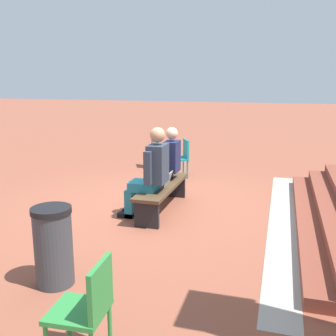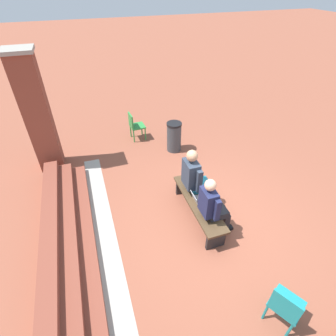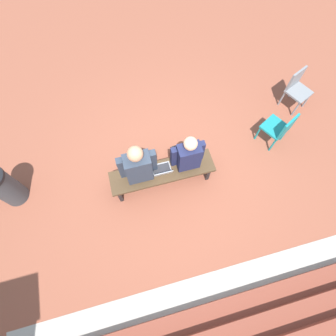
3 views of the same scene
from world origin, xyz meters
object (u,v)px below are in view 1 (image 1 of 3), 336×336
person_student (166,163)px  person_adult (151,171)px  bench (162,190)px  litter_bin (53,246)px  plastic_chair_near_bench_right (87,305)px  plastic_chair_mid_courtyard (181,156)px  laptop (163,182)px  plastic_chair_near_bench_left (157,148)px

person_student → person_adult: person_adult is taller
bench → litter_bin: (2.60, -0.41, 0.08)m
plastic_chair_near_bench_right → litter_bin: bearing=-137.0°
person_student → plastic_chair_mid_courtyard: size_ratio=1.60×
plastic_chair_near_bench_right → litter_bin: size_ratio=0.98×
person_student → plastic_chair_near_bench_right: person_student is taller
person_adult → litter_bin: person_adult is taller
person_adult → laptop: size_ratio=4.51×
plastic_chair_near_bench_left → litter_bin: 5.69m
laptop → person_adult: bearing=-12.7°
plastic_chair_near_bench_left → plastic_chair_mid_courtyard: 1.09m
bench → plastic_chair_near_bench_left: (-3.05, -1.06, 0.13)m
plastic_chair_mid_courtyard → laptop: bearing=7.0°
plastic_chair_near_bench_left → plastic_chair_near_bench_right: size_ratio=1.00×
person_adult → litter_bin: 2.27m
person_adult → bench: bearing=169.1°
bench → plastic_chair_near_bench_right: bearing=7.9°
bench → plastic_chair_near_bench_right: (3.57, 0.50, 0.13)m
plastic_chair_near_bench_right → plastic_chair_mid_courtyard: (-5.87, -0.77, 0.00)m
person_student → plastic_chair_near_bench_left: (-2.62, -0.99, -0.24)m
bench → person_student: 0.57m
laptop → plastic_chair_near_bench_right: (3.57, 0.48, -0.02)m
laptop → plastic_chair_near_bench_right: plastic_chair_near_bench_right is taller
laptop → litter_bin: 2.64m
laptop → plastic_chair_near_bench_left: 3.24m
person_student → plastic_chair_near_bench_left: 2.82m
laptop → plastic_chair_mid_courtyard: plastic_chair_mid_courtyard is taller
bench → plastic_chair_mid_courtyard: size_ratio=2.14×
bench → person_student: (-0.43, -0.07, 0.36)m
plastic_chair_near_bench_left → laptop: bearing=19.3°
litter_bin → laptop: bearing=170.8°
person_student → litter_bin: (3.03, -0.34, -0.29)m
laptop → plastic_chair_near_bench_left: plastic_chair_near_bench_left is taller
bench → person_student: bearing=-171.0°
person_adult → litter_bin: bearing=-8.5°
bench → plastic_chair_mid_courtyard: (-2.30, -0.27, 0.13)m
plastic_chair_near_bench_left → plastic_chair_near_bench_right: 6.81m
plastic_chair_near_bench_left → plastic_chair_near_bench_right: same height
plastic_chair_near_bench_right → person_student: bearing=-172.0°
bench → person_student: person_student is taller
plastic_chair_mid_courtyard → litter_bin: litter_bin is taller
bench → plastic_chair_mid_courtyard: bearing=-173.3°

